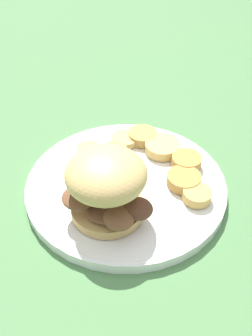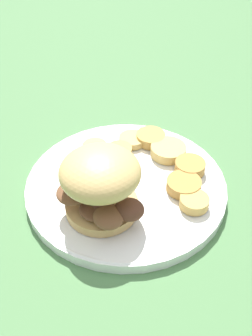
% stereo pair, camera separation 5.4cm
% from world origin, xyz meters
% --- Properties ---
extents(ground_plane, '(4.00, 4.00, 0.00)m').
position_xyz_m(ground_plane, '(0.00, 0.00, 0.00)').
color(ground_plane, '#4C7A47').
extents(dinner_plate, '(0.28, 0.28, 0.02)m').
position_xyz_m(dinner_plate, '(0.00, 0.00, 0.01)').
color(dinner_plate, white).
rests_on(dinner_plate, ground_plane).
extents(sandwich, '(0.11, 0.12, 0.09)m').
position_xyz_m(sandwich, '(0.06, -0.03, 0.07)').
color(sandwich, tan).
rests_on(sandwich, dinner_plate).
extents(potato_round_0, '(0.04, 0.04, 0.01)m').
position_xyz_m(potato_round_0, '(0.04, 0.09, 0.02)').
color(potato_round_0, tan).
rests_on(potato_round_0, dinner_plate).
extents(potato_round_1, '(0.04, 0.04, 0.01)m').
position_xyz_m(potato_round_1, '(-0.06, -0.05, 0.02)').
color(potato_round_1, '#DBB766').
rests_on(potato_round_1, dinner_plate).
extents(potato_round_2, '(0.04, 0.04, 0.01)m').
position_xyz_m(potato_round_2, '(-0.09, 0.01, 0.02)').
color(potato_round_2, '#DBB766').
rests_on(potato_round_2, dinner_plate).
extents(potato_round_3, '(0.04, 0.04, 0.02)m').
position_xyz_m(potato_round_3, '(-0.03, 0.09, 0.03)').
color(potato_round_3, '#BC8942').
rests_on(potato_round_3, dinner_plate).
extents(potato_round_4, '(0.05, 0.05, 0.01)m').
position_xyz_m(potato_round_4, '(-0.09, 0.03, 0.02)').
color(potato_round_4, tan).
rests_on(potato_round_4, dinner_plate).
extents(potato_round_5, '(0.04, 0.04, 0.01)m').
position_xyz_m(potato_round_5, '(-0.06, -0.01, 0.02)').
color(potato_round_5, tan).
rests_on(potato_round_5, dinner_plate).
extents(potato_round_6, '(0.05, 0.05, 0.01)m').
position_xyz_m(potato_round_6, '(-0.06, 0.06, 0.02)').
color(potato_round_6, '#DBB766').
rests_on(potato_round_6, dinner_plate).
extents(potato_round_7, '(0.05, 0.05, 0.02)m').
position_xyz_m(potato_round_7, '(0.01, 0.08, 0.02)').
color(potato_round_7, '#BC8942').
rests_on(potato_round_7, dinner_plate).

